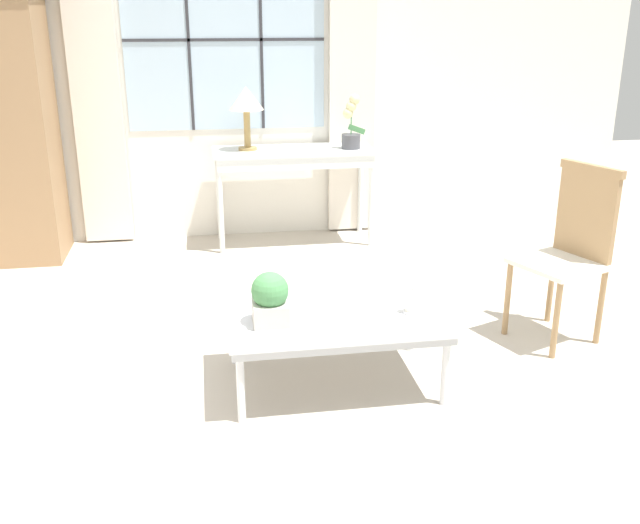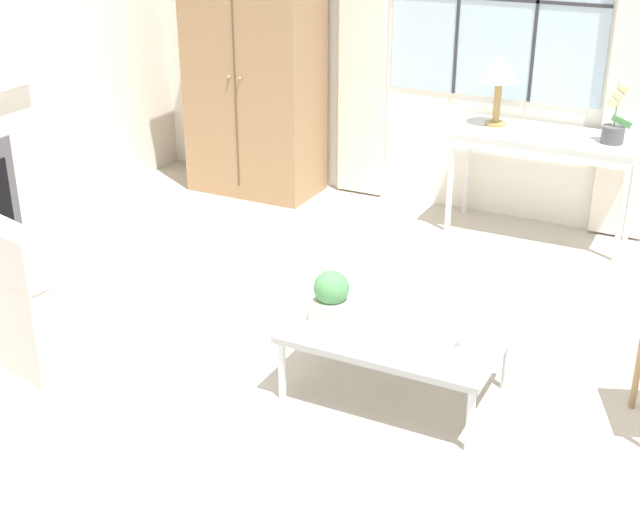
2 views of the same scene
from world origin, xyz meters
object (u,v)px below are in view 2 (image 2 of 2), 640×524
console_table (544,144)px  potted_orchid (615,119)px  pillar_candle (467,339)px  table_lamp (500,72)px  coffee_table (397,332)px  armoire (254,66)px  armchair_upholstered (60,296)px  potted_plant_small (331,295)px

console_table → potted_orchid: size_ratio=3.01×
potted_orchid → pillar_candle: 2.59m
pillar_candle → potted_orchid: bearing=85.5°
console_table → potted_orchid: potted_orchid is taller
table_lamp → pillar_candle: table_lamp is taller
coffee_table → armoire: bearing=132.9°
console_table → pillar_candle: 2.62m
potted_orchid → armchair_upholstered: 3.86m
table_lamp → armchair_upholstered: bearing=-121.1°
coffee_table → pillar_candle: size_ratio=8.19×
console_table → potted_plant_small: console_table is taller
table_lamp → coffee_table: size_ratio=0.46×
armoire → potted_plant_small: (1.97, -2.56, -0.52)m
coffee_table → potted_plant_small: bearing=-166.6°
armoire → coffee_table: bearing=-47.1°
table_lamp → potted_plant_small: 2.69m
armoire → potted_orchid: armoire is taller
console_table → armchair_upholstered: 3.57m
armchair_upholstered → pillar_candle: bearing=6.1°
armoire → table_lamp: 2.05m
armoire → pillar_candle: bearing=-43.4°
armoire → pillar_candle: armoire is taller
armchair_upholstered → potted_plant_small: (1.65, 0.25, 0.26)m
coffee_table → table_lamp: bearing=95.9°
table_lamp → armchair_upholstered: 3.46m
potted_orchid → armchair_upholstered: size_ratio=0.40×
console_table → potted_orchid: bearing=-7.7°
potted_orchid → coffee_table: 2.60m
coffee_table → pillar_candle: 0.41m
console_table → coffee_table: console_table is taller
armoire → potted_plant_small: armoire is taller
console_table → pillar_candle: (0.28, -2.59, -0.26)m
armoire → potted_plant_small: 3.27m
console_table → coffee_table: size_ratio=1.19×
coffee_table → pillar_candle: bearing=-10.4°
console_table → potted_orchid: 0.55m
console_table → armchair_upholstered: (-2.10, -2.85, -0.44)m
potted_orchid → pillar_candle: (-0.20, -2.53, -0.52)m
armchair_upholstered → pillar_candle: 2.40m
armoire → coffee_table: (2.31, -2.48, -0.70)m
console_table → armoire: bearing=-179.1°
table_lamp → pillar_candle: 2.78m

